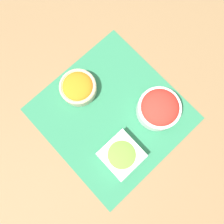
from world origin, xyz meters
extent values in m
plane|color=olive|center=(0.00, 0.00, 0.00)|extent=(3.00, 3.00, 0.00)
cube|color=#2D7A51|center=(0.00, 0.00, 0.00)|extent=(0.49, 0.48, 0.00)
cylinder|color=#C6B28E|center=(0.15, 0.03, 0.02)|extent=(0.13, 0.13, 0.04)
torus|color=#C6B28E|center=(0.15, 0.03, 0.05)|extent=(0.13, 0.13, 0.01)
ellipsoid|color=orange|center=(0.15, 0.03, 0.05)|extent=(0.11, 0.11, 0.03)
cylinder|color=white|center=(-0.10, -0.13, 0.04)|extent=(0.15, 0.15, 0.06)
torus|color=white|center=(-0.10, -0.13, 0.07)|extent=(0.15, 0.15, 0.01)
ellipsoid|color=red|center=(-0.10, -0.13, 0.07)|extent=(0.13, 0.13, 0.06)
cube|color=white|center=(-0.13, 0.08, 0.02)|extent=(0.13, 0.13, 0.04)
cube|color=white|center=(-0.13, 0.08, 0.04)|extent=(0.13, 0.13, 0.00)
ellipsoid|color=#6BAD38|center=(-0.13, 0.08, 0.04)|extent=(0.10, 0.10, 0.02)
camera|label=1|loc=(-0.11, 0.10, 0.79)|focal=35.00mm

